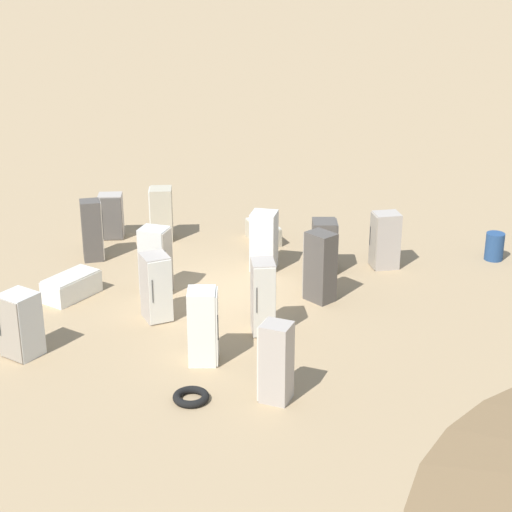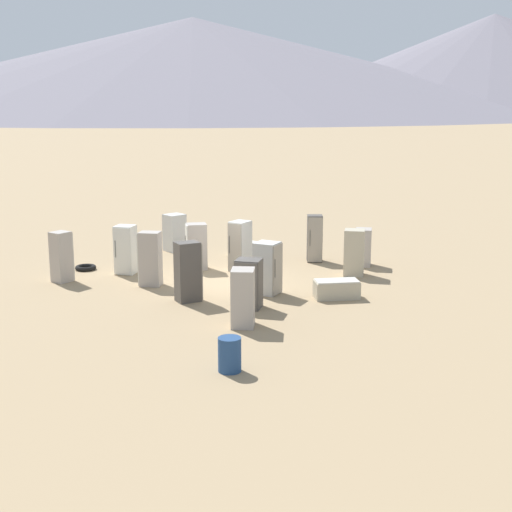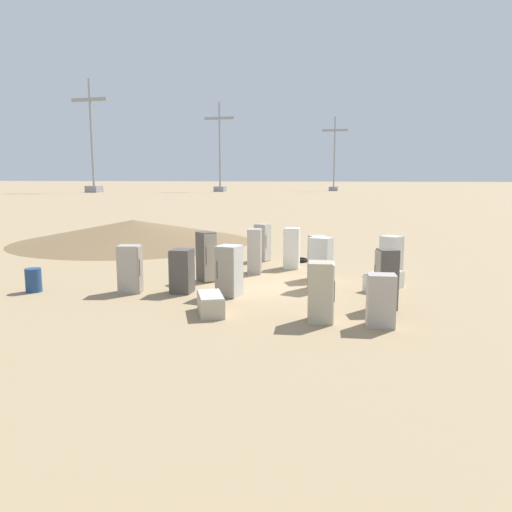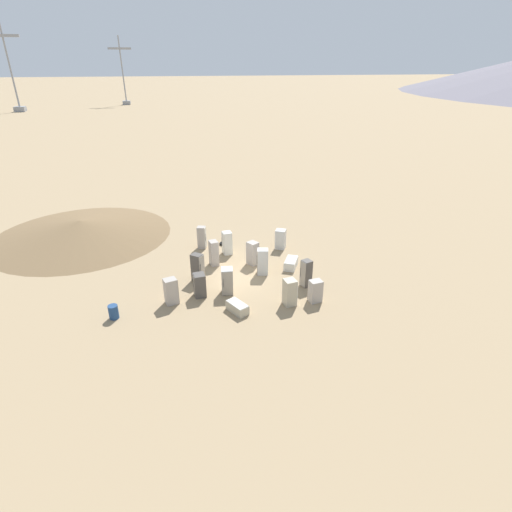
{
  "view_description": "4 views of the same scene",
  "coord_description": "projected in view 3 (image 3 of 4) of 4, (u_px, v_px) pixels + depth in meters",
  "views": [
    {
      "loc": [
        2.5,
        -21.54,
        9.67
      ],
      "look_at": [
        0.9,
        1.07,
        0.73
      ],
      "focal_mm": 60.0,
      "sensor_mm": 36.0,
      "label": 1
    },
    {
      "loc": [
        23.12,
        8.75,
        6.39
      ],
      "look_at": [
        -0.29,
        1.11,
        0.95
      ],
      "focal_mm": 50.0,
      "sensor_mm": 36.0,
      "label": 2
    },
    {
      "loc": [
        -4.17,
        17.93,
        4.04
      ],
      "look_at": [
        0.55,
        0.34,
        1.17
      ],
      "focal_mm": 35.0,
      "sensor_mm": 36.0,
      "label": 3
    },
    {
      "loc": [
        4.7,
        24.04,
        13.44
      ],
      "look_at": [
        -1.09,
        0.91,
        1.91
      ],
      "focal_mm": 28.0,
      "sensor_mm": 36.0,
      "label": 4
    }
  ],
  "objects": [
    {
      "name": "dirt_mound",
      "position": [
        133.0,
        231.0,
        31.68
      ],
      "size": [
        14.94,
        14.94,
        1.38
      ],
      "color": "brown",
      "rests_on": "ground_plane"
    },
    {
      "name": "discarded_fridge_1",
      "position": [
        255.0,
        251.0,
        21.14
      ],
      "size": [
        0.68,
        0.84,
        1.9
      ],
      "rotation": [
        0.0,
        0.0,
        3.32
      ],
      "color": "#A89E93",
      "rests_on": "ground_plane"
    },
    {
      "name": "discarded_fridge_12",
      "position": [
        320.0,
        263.0,
        18.22
      ],
      "size": [
        0.89,
        0.78,
        1.89
      ],
      "rotation": [
        0.0,
        0.0,
        4.46
      ],
      "color": "silver",
      "rests_on": "ground_plane"
    },
    {
      "name": "scrap_tire",
      "position": [
        300.0,
        260.0,
        24.19
      ],
      "size": [
        0.8,
        0.8,
        0.17
      ],
      "color": "black",
      "rests_on": "ground_plane"
    },
    {
      "name": "discarded_fridge_9",
      "position": [
        130.0,
        269.0,
        17.64
      ],
      "size": [
        0.91,
        0.81,
        1.69
      ],
      "rotation": [
        0.0,
        0.0,
        1.82
      ],
      "color": "#A89E93",
      "rests_on": "ground_plane"
    },
    {
      "name": "power_pylon_2",
      "position": [
        93.0,
        158.0,
        135.55
      ],
      "size": [
        10.52,
        3.61,
        30.05
      ],
      "color": "gray",
      "rests_on": "ground_plane"
    },
    {
      "name": "power_pylon_0",
      "position": [
        334.0,
        168.0,
        151.25
      ],
      "size": [
        7.72,
        2.65,
        22.05
      ],
      "color": "gray",
      "rests_on": "ground_plane"
    },
    {
      "name": "discarded_fridge_0",
      "position": [
        182.0,
        271.0,
        17.61
      ],
      "size": [
        0.78,
        0.81,
        1.55
      ],
      "rotation": [
        0.0,
        0.0,
        4.78
      ],
      "color": "#4C4742",
      "rests_on": "ground_plane"
    },
    {
      "name": "discarded_fridge_6",
      "position": [
        211.0,
        304.0,
        14.91
      ],
      "size": [
        1.26,
        1.61,
        0.61
      ],
      "rotation": [
        0.0,
        0.0,
        0.45
      ],
      "color": "#B2A88E",
      "rests_on": "ground_plane"
    },
    {
      "name": "discarded_fridge_2",
      "position": [
        391.0,
        254.0,
        21.28
      ],
      "size": [
        1.03,
        1.03,
        1.59
      ],
      "rotation": [
        0.0,
        0.0,
        2.63
      ],
      "color": "silver",
      "rests_on": "ground_plane"
    },
    {
      "name": "discarded_fridge_14",
      "position": [
        229.0,
        271.0,
        17.07
      ],
      "size": [
        0.83,
        0.88,
        1.75
      ],
      "rotation": [
        0.0,
        0.0,
        6.13
      ],
      "color": "silver",
      "rests_on": "ground_plane"
    },
    {
      "name": "discarded_fridge_4",
      "position": [
        318.0,
        258.0,
        19.89
      ],
      "size": [
        0.93,
        0.98,
        1.76
      ],
      "rotation": [
        0.0,
        0.0,
        3.65
      ],
      "color": "#A89E93",
      "rests_on": "ground_plane"
    },
    {
      "name": "rusty_barrel",
      "position": [
        33.0,
        280.0,
        17.78
      ],
      "size": [
        0.56,
        0.56,
        0.85
      ],
      "color": "navy",
      "rests_on": "ground_plane"
    },
    {
      "name": "ground_plane",
      "position": [
        272.0,
        286.0,
        18.81
      ],
      "size": [
        1000.0,
        1000.0,
        0.0
      ],
      "primitive_type": "plane",
      "color": "#9E8460"
    },
    {
      "name": "discarded_fridge_5",
      "position": [
        263.0,
        242.0,
        24.36
      ],
      "size": [
        0.79,
        0.74,
        1.81
      ],
      "rotation": [
        0.0,
        0.0,
        1.25
      ],
      "color": "#A89E93",
      "rests_on": "ground_plane"
    },
    {
      "name": "discarded_fridge_7",
      "position": [
        384.0,
        281.0,
        18.18
      ],
      "size": [
        1.47,
        1.77,
        0.64
      ],
      "rotation": [
        0.0,
        0.0,
        2.62
      ],
      "color": "silver",
      "rests_on": "ground_plane"
    },
    {
      "name": "discarded_fridge_10",
      "position": [
        206.0,
        257.0,
        19.54
      ],
      "size": [
        0.94,
        0.93,
        1.94
      ],
      "rotation": [
        0.0,
        0.0,
        0.81
      ],
      "color": "#4C4742",
      "rests_on": "ground_plane"
    },
    {
      "name": "discarded_fridge_8",
      "position": [
        386.0,
        279.0,
        15.38
      ],
      "size": [
        0.76,
        0.74,
        1.87
      ],
      "rotation": [
        0.0,
        0.0,
        5.03
      ],
      "color": "#4C4742",
      "rests_on": "ground_plane"
    },
    {
      "name": "discarded_fridge_13",
      "position": [
        381.0,
        300.0,
        13.58
      ],
      "size": [
        0.82,
        0.74,
        1.46
      ],
      "rotation": [
        0.0,
        0.0,
        3.28
      ],
      "color": "#A89E93",
      "rests_on": "ground_plane"
    },
    {
      "name": "discarded_fridge_3",
      "position": [
        321.0,
        292.0,
        14.02
      ],
      "size": [
        0.81,
        0.81,
        1.71
      ],
      "rotation": [
        0.0,
        0.0,
        1.7
      ],
      "color": "#B2A88E",
      "rests_on": "ground_plane"
    },
    {
      "name": "discarded_fridge_11",
      "position": [
        292.0,
        248.0,
        22.39
      ],
      "size": [
        0.75,
        0.74,
        1.82
      ],
      "rotation": [
        0.0,
        0.0,
        4.79
      ],
      "color": "silver",
      "rests_on": "ground_plane"
    },
    {
      "name": "power_pylon_1",
      "position": [
        220.0,
        164.0,
        143.44
      ],
      "size": [
        8.82,
        3.03,
        25.21
      ],
      "color": "gray",
      "rests_on": "ground_plane"
    }
  ]
}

